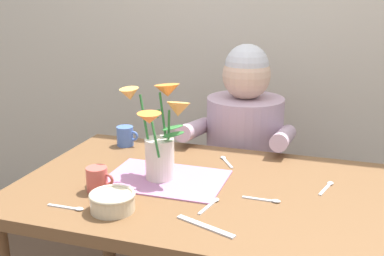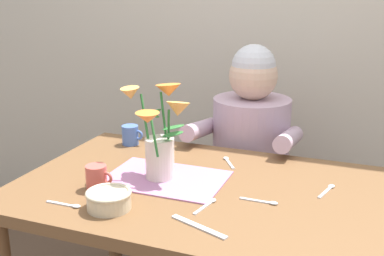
% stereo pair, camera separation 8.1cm
% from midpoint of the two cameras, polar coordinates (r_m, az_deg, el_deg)
% --- Properties ---
extents(wood_panel_backdrop, '(4.00, 0.10, 2.50)m').
position_cam_midpoint_polar(wood_panel_backdrop, '(2.47, 7.46, 13.73)').
color(wood_panel_backdrop, beige).
rests_on(wood_panel_backdrop, ground_plane).
extents(dining_table, '(1.20, 0.80, 0.74)m').
position_cam_midpoint_polar(dining_table, '(1.62, -0.53, -10.04)').
color(dining_table, brown).
rests_on(dining_table, ground_plane).
extents(seated_person, '(0.45, 0.47, 1.14)m').
position_cam_midpoint_polar(seated_person, '(2.19, 5.08, -5.04)').
color(seated_person, '#4C4C56').
rests_on(seated_person, ground_plane).
extents(striped_placemat, '(0.40, 0.28, 0.00)m').
position_cam_midpoint_polar(striped_placemat, '(1.63, -4.61, -6.11)').
color(striped_placemat, '#B275A3').
rests_on(striped_placemat, dining_table).
extents(flower_vase, '(0.25, 0.29, 0.32)m').
position_cam_midpoint_polar(flower_vase, '(1.59, -5.29, -0.93)').
color(flower_vase, silver).
rests_on(flower_vase, dining_table).
extents(ceramic_bowl, '(0.14, 0.14, 0.06)m').
position_cam_midpoint_polar(ceramic_bowl, '(1.43, -11.10, -8.56)').
color(ceramic_bowl, beige).
rests_on(ceramic_bowl, dining_table).
extents(dinner_knife, '(0.18, 0.08, 0.00)m').
position_cam_midpoint_polar(dinner_knife, '(1.33, -0.17, -11.68)').
color(dinner_knife, silver).
rests_on(dinner_knife, dining_table).
extents(ceramic_mug, '(0.09, 0.07, 0.08)m').
position_cam_midpoint_polar(ceramic_mug, '(1.57, -12.69, -6.01)').
color(ceramic_mug, '#CC564C').
rests_on(ceramic_mug, dining_table).
extents(tea_cup, '(0.09, 0.07, 0.08)m').
position_cam_midpoint_polar(tea_cup, '(1.98, -9.11, -0.96)').
color(tea_cup, '#476BB7').
rests_on(tea_cup, dining_table).
extents(spoon_0, '(0.12, 0.02, 0.01)m').
position_cam_midpoint_polar(spoon_0, '(1.48, -15.76, -9.19)').
color(spoon_0, silver).
rests_on(spoon_0, dining_table).
extents(spoon_1, '(0.08, 0.11, 0.01)m').
position_cam_midpoint_polar(spoon_1, '(1.80, 2.70, -3.86)').
color(spoon_1, silver).
rests_on(spoon_1, dining_table).
extents(spoon_2, '(0.05, 0.12, 0.01)m').
position_cam_midpoint_polar(spoon_2, '(1.62, 14.53, -6.74)').
color(spoon_2, silver).
rests_on(spoon_2, dining_table).
extents(spoon_3, '(0.04, 0.12, 0.01)m').
position_cam_midpoint_polar(spoon_3, '(1.45, 0.76, -9.01)').
color(spoon_3, silver).
rests_on(spoon_3, dining_table).
extents(spoon_4, '(0.12, 0.02, 0.01)m').
position_cam_midpoint_polar(spoon_4, '(1.49, 7.46, -8.55)').
color(spoon_4, silver).
rests_on(spoon_4, dining_table).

